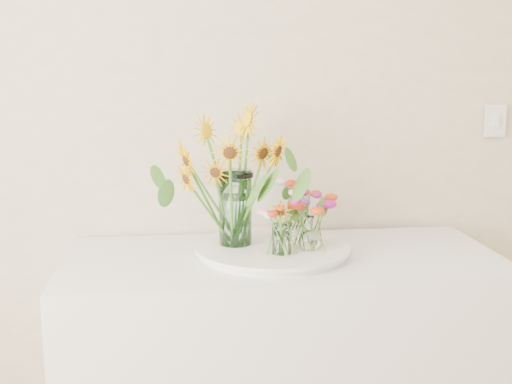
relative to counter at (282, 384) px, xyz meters
The scene contains 10 objects.
counter is the anchor object (origin of this frame).
tray 0.46m from the counter, 156.38° to the left, with size 0.48×0.48×0.03m, color white.
mason_jar 0.62m from the counter, 162.06° to the left, with size 0.11×0.11×0.25m, color #BEF7E5.
sunflower_bouquet 0.72m from the counter, 162.06° to the left, with size 0.64×0.64×0.45m, color #FBB705, non-canonical shape.
small_vase_a 0.53m from the counter, 101.92° to the right, with size 0.06×0.06×0.10m, color white.
wildflower_posy_a 0.58m from the counter, 101.92° to the right, with size 0.20×0.20×0.19m, color #D74112, non-canonical shape.
small_vase_b 0.54m from the counter, 20.46° to the right, with size 0.08×0.08×0.11m, color white, non-canonical shape.
wildflower_posy_b 0.58m from the counter, 20.46° to the right, with size 0.22×0.22×0.20m, color #D74112, non-canonical shape.
small_vase_c 0.55m from the counter, 57.89° to the left, with size 0.07×0.07×0.12m, color white.
wildflower_posy_c 0.60m from the counter, 57.89° to the left, with size 0.20×0.20×0.21m, color #D74112, non-canonical shape.
Camera 1 is at (-0.46, -0.04, 1.50)m, focal length 45.00 mm.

